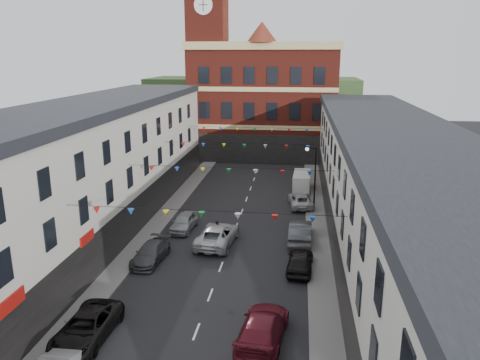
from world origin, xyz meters
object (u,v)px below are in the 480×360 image
at_px(car_right_f, 300,200).
at_px(white_van, 302,182).
at_px(moving_car, 217,235).
at_px(car_left_e, 184,222).
at_px(car_right_c, 263,328).
at_px(car_left_d, 151,253).
at_px(car_right_e, 300,232).
at_px(car_left_c, 87,327).
at_px(pedestrian, 218,231).
at_px(street_lamp, 313,169).
at_px(car_right_d, 300,261).

height_order(car_right_f, white_van, white_van).
bearing_deg(moving_car, white_van, -107.70).
height_order(car_left_e, car_right_c, car_right_c).
relative_size(car_left_d, car_right_e, 0.90).
bearing_deg(car_left_c, pedestrian, 74.17).
relative_size(street_lamp, car_right_c, 1.10).
distance_m(car_left_e, white_van, 16.26).
bearing_deg(car_left_d, pedestrian, 51.54).
bearing_deg(car_left_e, moving_car, -35.15).
distance_m(car_right_f, white_van, 5.35).
bearing_deg(car_left_c, car_right_c, 7.62).
bearing_deg(car_right_e, white_van, -88.61).
height_order(car_right_d, car_right_e, car_right_e).
relative_size(car_right_d, moving_car, 0.75).
relative_size(street_lamp, moving_car, 1.06).
xyz_separation_m(car_right_c, car_right_e, (1.90, 13.82, 0.03)).
bearing_deg(car_left_d, moving_car, 45.80).
xyz_separation_m(car_right_d, car_right_f, (0.00, 14.16, -0.07)).
xyz_separation_m(white_van, pedestrian, (-6.65, -14.90, -0.18)).
relative_size(moving_car, white_van, 1.24).
bearing_deg(moving_car, pedestrian, -76.99).
height_order(car_left_c, car_right_c, car_right_c).
xyz_separation_m(car_right_e, pedestrian, (-6.55, -0.68, 0.01)).
xyz_separation_m(car_right_d, white_van, (0.10, 19.49, 0.29)).
xyz_separation_m(street_lamp, car_right_c, (-2.95, -22.44, -3.11)).
bearing_deg(moving_car, car_right_e, -162.70).
bearing_deg(car_right_f, car_right_d, 83.35).
xyz_separation_m(car_left_d, car_right_c, (8.75, -8.70, 0.14)).
bearing_deg(car_right_e, car_right_f, -88.20).
bearing_deg(car_right_e, car_right_c, 83.97).
distance_m(car_left_c, white_van, 31.04).
bearing_deg(car_right_d, car_left_e, -30.30).
relative_size(car_left_c, car_right_d, 1.20).
relative_size(car_left_c, white_van, 1.12).
height_order(car_right_e, pedestrian, pedestrian).
height_order(car_right_d, pedestrian, pedestrian).
bearing_deg(street_lamp, car_left_c, -117.26).
distance_m(car_left_c, car_left_d, 9.66).
bearing_deg(car_right_f, car_left_c, 58.40).
distance_m(car_left_d, moving_car, 5.61).
relative_size(car_left_d, moving_car, 0.79).
bearing_deg(moving_car, car_left_e, -33.99).
distance_m(car_left_c, car_right_c, 9.15).
bearing_deg(car_right_e, car_right_d, 91.80).
bearing_deg(moving_car, car_right_c, 115.17).
bearing_deg(car_right_e, street_lamp, -95.15).
bearing_deg(car_left_c, car_left_d, 89.62).
height_order(car_left_c, white_van, white_van).
distance_m(car_left_d, car_left_e, 6.49).
xyz_separation_m(car_left_d, white_van, (10.75, 19.33, 0.36)).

